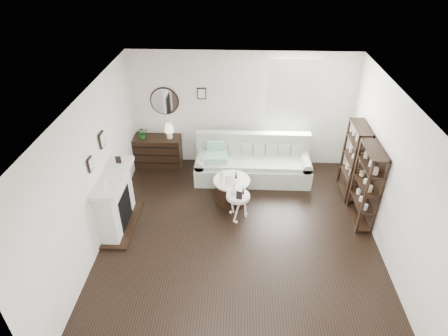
{
  "coord_description": "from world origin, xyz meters",
  "views": [
    {
      "loc": [
        -0.06,
        -5.1,
        4.86
      ],
      "look_at": [
        -0.32,
        0.8,
        1.04
      ],
      "focal_mm": 30.0,
      "sensor_mm": 36.0,
      "label": 1
    }
  ],
  "objects_px": {
    "pedestal_table": "(238,197)",
    "drum_table": "(232,190)",
    "sofa": "(252,164)",
    "dresser": "(157,152)"
  },
  "relations": [
    {
      "from": "dresser",
      "to": "drum_table",
      "type": "height_order",
      "value": "dresser"
    },
    {
      "from": "dresser",
      "to": "pedestal_table",
      "type": "distance_m",
      "value": 2.69
    },
    {
      "from": "dresser",
      "to": "pedestal_table",
      "type": "relative_size",
      "value": 2.03
    },
    {
      "from": "drum_table",
      "to": "pedestal_table",
      "type": "height_order",
      "value": "pedestal_table"
    },
    {
      "from": "pedestal_table",
      "to": "drum_table",
      "type": "bearing_deg",
      "value": 104.22
    },
    {
      "from": "sofa",
      "to": "pedestal_table",
      "type": "height_order",
      "value": "sofa"
    },
    {
      "from": "drum_table",
      "to": "pedestal_table",
      "type": "xyz_separation_m",
      "value": [
        0.14,
        -0.55,
        0.24
      ]
    },
    {
      "from": "dresser",
      "to": "pedestal_table",
      "type": "bearing_deg",
      "value": -43.77
    },
    {
      "from": "dresser",
      "to": "drum_table",
      "type": "xyz_separation_m",
      "value": [
        1.8,
        -1.31,
        -0.11
      ]
    },
    {
      "from": "sofa",
      "to": "dresser",
      "type": "xyz_separation_m",
      "value": [
        -2.24,
        0.39,
        0.05
      ]
    }
  ]
}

